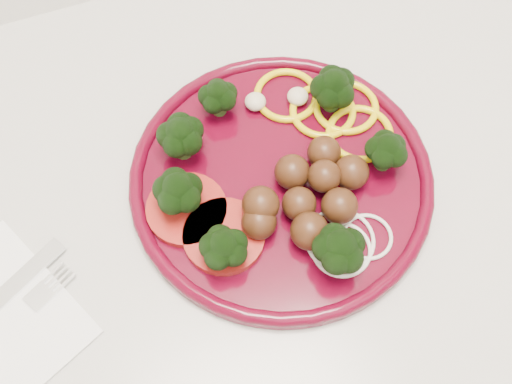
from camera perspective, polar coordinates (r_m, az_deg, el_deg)
name	(u,v)px	position (r m, az deg, el deg)	size (l,w,h in m)	color
counter	(347,287)	(1.08, 8.08, -8.40)	(2.40, 0.60, 0.90)	beige
plate	(281,176)	(0.62, 2.24, 1.42)	(0.30, 0.30, 0.06)	#440313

